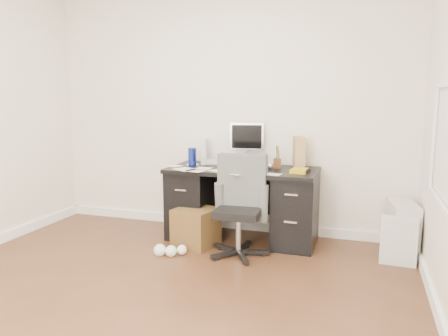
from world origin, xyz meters
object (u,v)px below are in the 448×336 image
Objects in this scene: desk at (242,202)px; wicker_basket at (196,227)px; keyboard at (243,169)px; office_chair at (239,207)px; pc_tower at (402,228)px; lcd_monitor at (247,143)px.

wicker_basket is at bearing -141.23° from desk.
desk is 0.38m from keyboard.
wicker_basket is at bearing 160.49° from office_chair.
office_chair is 1.87× the size of pc_tower.
office_chair is at bearing -75.61° from keyboard.
keyboard is at bearing 96.16° from office_chair.
desk is at bearing 38.77° from wicker_basket.
office_chair is at bearing -16.74° from wicker_basket.
wicker_basket is (-1.93, -0.36, -0.06)m from pc_tower.
office_chair reaches higher than wicker_basket.
lcd_monitor reaches higher than pc_tower.
keyboard is at bearing -88.97° from lcd_monitor.
wicker_basket is (-0.48, 0.14, -0.28)m from office_chair.
office_chair is (0.09, -0.46, 0.07)m from desk.
lcd_monitor is 0.91× the size of pc_tower.
desk is 3.66× the size of keyboard.
keyboard is 0.74m from wicker_basket.
wicker_basket is (-0.39, -0.31, -0.21)m from desk.
wicker_basket is (-0.43, -0.19, -0.57)m from keyboard.
lcd_monitor is 1.74m from pc_tower.
desk is 1.60× the size of office_chair.
desk is at bearing 173.84° from pc_tower.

